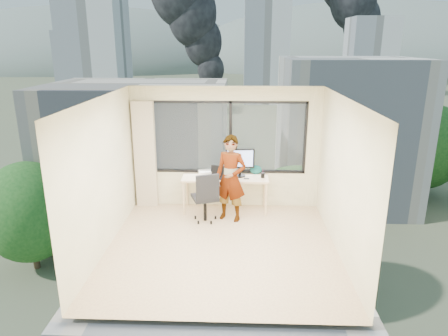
{
  "coord_description": "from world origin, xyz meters",
  "views": [
    {
      "loc": [
        0.28,
        -6.36,
        3.43
      ],
      "look_at": [
        0.0,
        1.0,
        1.15
      ],
      "focal_mm": 32.39,
      "sensor_mm": 36.0,
      "label": 1
    }
  ],
  "objects_px": {
    "game_console": "(206,172)",
    "desk": "(225,194)",
    "laptop": "(216,173)",
    "handbag": "(256,170)",
    "monitor": "(240,162)",
    "chair": "(205,196)",
    "person": "(231,178)"
  },
  "relations": [
    {
      "from": "chair",
      "to": "laptop",
      "type": "distance_m",
      "value": 0.62
    },
    {
      "from": "person",
      "to": "handbag",
      "type": "relative_size",
      "value": 7.0
    },
    {
      "from": "person",
      "to": "monitor",
      "type": "relative_size",
      "value": 2.87
    },
    {
      "from": "desk",
      "to": "chair",
      "type": "xyz_separation_m",
      "value": [
        -0.38,
        -0.55,
        0.15
      ]
    },
    {
      "from": "monitor",
      "to": "game_console",
      "type": "relative_size",
      "value": 1.98
    },
    {
      "from": "person",
      "to": "handbag",
      "type": "height_order",
      "value": "person"
    },
    {
      "from": "handbag",
      "to": "monitor",
      "type": "bearing_deg",
      "value": -140.95
    },
    {
      "from": "laptop",
      "to": "person",
      "type": "bearing_deg",
      "value": -29.98
    },
    {
      "from": "desk",
      "to": "laptop",
      "type": "height_order",
      "value": "laptop"
    },
    {
      "from": "desk",
      "to": "handbag",
      "type": "bearing_deg",
      "value": 19.48
    },
    {
      "from": "chair",
      "to": "person",
      "type": "bearing_deg",
      "value": -9.16
    },
    {
      "from": "person",
      "to": "game_console",
      "type": "bearing_deg",
      "value": 150.19
    },
    {
      "from": "desk",
      "to": "chair",
      "type": "relative_size",
      "value": 1.7
    },
    {
      "from": "chair",
      "to": "laptop",
      "type": "relative_size",
      "value": 3.1
    },
    {
      "from": "game_console",
      "to": "handbag",
      "type": "height_order",
      "value": "handbag"
    },
    {
      "from": "chair",
      "to": "handbag",
      "type": "height_order",
      "value": "chair"
    },
    {
      "from": "game_console",
      "to": "laptop",
      "type": "bearing_deg",
      "value": -67.22
    },
    {
      "from": "monitor",
      "to": "laptop",
      "type": "bearing_deg",
      "value": -170.04
    },
    {
      "from": "monitor",
      "to": "person",
      "type": "bearing_deg",
      "value": -112.49
    },
    {
      "from": "desk",
      "to": "game_console",
      "type": "relative_size",
      "value": 5.9
    },
    {
      "from": "handbag",
      "to": "chair",
      "type": "bearing_deg",
      "value": -128.87
    },
    {
      "from": "chair",
      "to": "monitor",
      "type": "bearing_deg",
      "value": 22.18
    },
    {
      "from": "desk",
      "to": "game_console",
      "type": "distance_m",
      "value": 0.61
    },
    {
      "from": "monitor",
      "to": "laptop",
      "type": "distance_m",
      "value": 0.55
    },
    {
      "from": "monitor",
      "to": "handbag",
      "type": "xyz_separation_m",
      "value": [
        0.35,
        0.16,
        -0.21
      ]
    },
    {
      "from": "game_console",
      "to": "person",
      "type": "bearing_deg",
      "value": -69.64
    },
    {
      "from": "laptop",
      "to": "handbag",
      "type": "xyz_separation_m",
      "value": [
        0.85,
        0.28,
        -0.01
      ]
    },
    {
      "from": "chair",
      "to": "game_console",
      "type": "bearing_deg",
      "value": 72.51
    },
    {
      "from": "chair",
      "to": "handbag",
      "type": "relative_size",
      "value": 4.26
    },
    {
      "from": "game_console",
      "to": "desk",
      "type": "bearing_deg",
      "value": -43.96
    },
    {
      "from": "game_console",
      "to": "monitor",
      "type": "bearing_deg",
      "value": -28.91
    },
    {
      "from": "person",
      "to": "game_console",
      "type": "xyz_separation_m",
      "value": [
        -0.54,
        0.64,
        -0.08
      ]
    }
  ]
}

